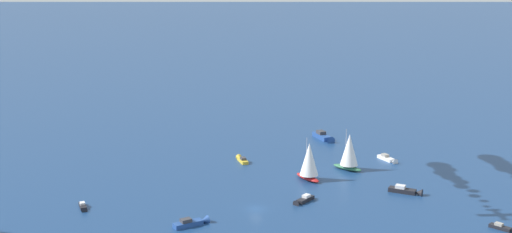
{
  "coord_description": "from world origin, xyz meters",
  "views": [
    {
      "loc": [
        -30.9,
        138.58,
        53.93
      ],
      "look_at": [
        -0.13,
        0.41,
        21.61
      ],
      "focal_mm": 46.58,
      "sensor_mm": 36.0,
      "label": 1
    }
  ],
  "objects_px": {
    "motorboat_outer_ring_b": "(388,159)",
    "motorboat_outer_ring_d": "(303,200)",
    "motorboat_far_port": "(242,160)",
    "sailboat_outer_ring_a": "(349,152)",
    "sailboat_far_stbd": "(309,161)",
    "motorboat_outer_ring_c": "(324,137)",
    "motorboat_offshore": "(83,207)",
    "motorboat_near_centre": "(504,228)",
    "motorboat_trailing": "(407,191)",
    "motorboat_inshore": "(193,222)"
  },
  "relations": [
    {
      "from": "motorboat_outer_ring_b",
      "to": "sailboat_outer_ring_a",
      "type": "bearing_deg",
      "value": 47.33
    },
    {
      "from": "motorboat_near_centre",
      "to": "motorboat_inshore",
      "type": "relative_size",
      "value": 0.78
    },
    {
      "from": "motorboat_far_port",
      "to": "sailboat_outer_ring_a",
      "type": "height_order",
      "value": "sailboat_outer_ring_a"
    },
    {
      "from": "motorboat_near_centre",
      "to": "motorboat_trailing",
      "type": "relative_size",
      "value": 0.67
    },
    {
      "from": "motorboat_offshore",
      "to": "motorboat_near_centre",
      "type": "bearing_deg",
      "value": -175.28
    },
    {
      "from": "motorboat_offshore",
      "to": "motorboat_outer_ring_b",
      "type": "height_order",
      "value": "motorboat_outer_ring_b"
    },
    {
      "from": "sailboat_outer_ring_a",
      "to": "motorboat_outer_ring_c",
      "type": "xyz_separation_m",
      "value": [
        10.32,
        -30.65,
        -4.32
      ]
    },
    {
      "from": "motorboat_inshore",
      "to": "motorboat_near_centre",
      "type": "bearing_deg",
      "value": -169.83
    },
    {
      "from": "motorboat_inshore",
      "to": "sailboat_outer_ring_a",
      "type": "bearing_deg",
      "value": -122.09
    },
    {
      "from": "motorboat_near_centre",
      "to": "motorboat_outer_ring_d",
      "type": "distance_m",
      "value": 44.05
    },
    {
      "from": "motorboat_trailing",
      "to": "motorboat_outer_ring_d",
      "type": "bearing_deg",
      "value": 26.28
    },
    {
      "from": "motorboat_outer_ring_b",
      "to": "motorboat_outer_ring_c",
      "type": "relative_size",
      "value": 0.66
    },
    {
      "from": "motorboat_near_centre",
      "to": "motorboat_trailing",
      "type": "height_order",
      "value": "motorboat_trailing"
    },
    {
      "from": "motorboat_near_centre",
      "to": "sailboat_outer_ring_a",
      "type": "relative_size",
      "value": 0.49
    },
    {
      "from": "motorboat_trailing",
      "to": "sailboat_outer_ring_a",
      "type": "relative_size",
      "value": 0.74
    },
    {
      "from": "motorboat_outer_ring_c",
      "to": "motorboat_inshore",
      "type": "bearing_deg",
      "value": 76.32
    },
    {
      "from": "motorboat_near_centre",
      "to": "sailboat_outer_ring_a",
      "type": "xyz_separation_m",
      "value": [
        35.18,
        -34.81,
        4.7
      ]
    },
    {
      "from": "motorboat_offshore",
      "to": "motorboat_outer_ring_c",
      "type": "bearing_deg",
      "value": -122.26
    },
    {
      "from": "motorboat_near_centre",
      "to": "motorboat_trailing",
      "type": "xyz_separation_m",
      "value": [
        19.8,
        -19.12,
        0.19
      ]
    },
    {
      "from": "motorboat_trailing",
      "to": "sailboat_outer_ring_a",
      "type": "height_order",
      "value": "sailboat_outer_ring_a"
    },
    {
      "from": "sailboat_far_stbd",
      "to": "motorboat_offshore",
      "type": "bearing_deg",
      "value": 33.7
    },
    {
      "from": "sailboat_far_stbd",
      "to": "motorboat_offshore",
      "type": "distance_m",
      "value": 56.85
    },
    {
      "from": "motorboat_offshore",
      "to": "motorboat_outer_ring_d",
      "type": "bearing_deg",
      "value": -162.69
    },
    {
      "from": "sailboat_outer_ring_a",
      "to": "motorboat_trailing",
      "type": "bearing_deg",
      "value": 134.42
    },
    {
      "from": "motorboat_inshore",
      "to": "motorboat_outer_ring_b",
      "type": "bearing_deg",
      "value": -124.37
    },
    {
      "from": "sailboat_far_stbd",
      "to": "sailboat_outer_ring_a",
      "type": "relative_size",
      "value": 0.99
    },
    {
      "from": "sailboat_outer_ring_a",
      "to": "motorboat_outer_ring_c",
      "type": "distance_m",
      "value": 32.62
    },
    {
      "from": "motorboat_offshore",
      "to": "motorboat_trailing",
      "type": "distance_m",
      "value": 76.58
    },
    {
      "from": "sailboat_far_stbd",
      "to": "motorboat_outer_ring_d",
      "type": "height_order",
      "value": "sailboat_far_stbd"
    },
    {
      "from": "sailboat_far_stbd",
      "to": "motorboat_offshore",
      "type": "xyz_separation_m",
      "value": [
        47.13,
        31.44,
        -4.68
      ]
    },
    {
      "from": "motorboat_trailing",
      "to": "motorboat_outer_ring_b",
      "type": "xyz_separation_m",
      "value": [
        5.19,
        -26.75,
        -0.07
      ]
    },
    {
      "from": "sailboat_far_stbd",
      "to": "motorboat_outer_ring_c",
      "type": "height_order",
      "value": "sailboat_far_stbd"
    },
    {
      "from": "motorboat_outer_ring_b",
      "to": "motorboat_outer_ring_d",
      "type": "relative_size",
      "value": 1.01
    },
    {
      "from": "motorboat_inshore",
      "to": "motorboat_outer_ring_d",
      "type": "distance_m",
      "value": 28.17
    },
    {
      "from": "motorboat_inshore",
      "to": "motorboat_outer_ring_c",
      "type": "distance_m",
      "value": 79.23
    },
    {
      "from": "motorboat_near_centre",
      "to": "motorboat_outer_ring_b",
      "type": "height_order",
      "value": "motorboat_outer_ring_b"
    },
    {
      "from": "motorboat_far_port",
      "to": "motorboat_outer_ring_b",
      "type": "bearing_deg",
      "value": -166.89
    },
    {
      "from": "motorboat_near_centre",
      "to": "motorboat_inshore",
      "type": "height_order",
      "value": "motorboat_inshore"
    },
    {
      "from": "motorboat_near_centre",
      "to": "sailboat_outer_ring_a",
      "type": "bearing_deg",
      "value": -44.7
    },
    {
      "from": "sailboat_far_stbd",
      "to": "motorboat_outer_ring_b",
      "type": "bearing_deg",
      "value": -131.52
    },
    {
      "from": "motorboat_outer_ring_b",
      "to": "motorboat_outer_ring_c",
      "type": "xyz_separation_m",
      "value": [
        20.51,
        -19.59,
        0.26
      ]
    },
    {
      "from": "sailboat_outer_ring_a",
      "to": "sailboat_far_stbd",
      "type": "bearing_deg",
      "value": 49.7
    },
    {
      "from": "motorboat_trailing",
      "to": "motorboat_offshore",
      "type": "bearing_deg",
      "value": 20.38
    },
    {
      "from": "motorboat_far_port",
      "to": "motorboat_offshore",
      "type": "height_order",
      "value": "motorboat_far_port"
    },
    {
      "from": "motorboat_near_centre",
      "to": "motorboat_outer_ring_c",
      "type": "xyz_separation_m",
      "value": [
        45.5,
        -65.46,
        0.38
      ]
    },
    {
      "from": "motorboat_offshore",
      "to": "sailboat_outer_ring_a",
      "type": "relative_size",
      "value": 0.45
    },
    {
      "from": "motorboat_inshore",
      "to": "motorboat_offshore",
      "type": "height_order",
      "value": "motorboat_inshore"
    },
    {
      "from": "sailboat_far_stbd",
      "to": "motorboat_outer_ring_c",
      "type": "relative_size",
      "value": 1.09
    },
    {
      "from": "sailboat_outer_ring_a",
      "to": "motorboat_outer_ring_b",
      "type": "relative_size",
      "value": 1.67
    },
    {
      "from": "motorboat_trailing",
      "to": "motorboat_outer_ring_c",
      "type": "bearing_deg",
      "value": -60.99
    }
  ]
}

